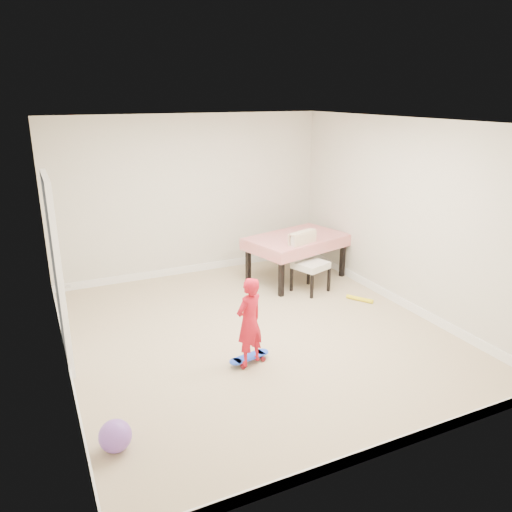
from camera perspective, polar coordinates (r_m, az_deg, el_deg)
name	(u,v)px	position (r m, az deg, el deg)	size (l,w,h in m)	color
ground	(256,332)	(6.41, -0.05, -8.72)	(5.00, 5.00, 0.00)	tan
ceiling	(255,123)	(5.73, -0.06, 14.96)	(4.50, 5.00, 0.04)	white
wall_back	(191,196)	(8.19, -7.45, 6.76)	(4.50, 0.04, 2.60)	beige
wall_front	(393,314)	(3.96, 15.34, -6.36)	(4.50, 0.04, 2.60)	beige
wall_left	(56,259)	(5.43, -21.92, -0.34)	(0.04, 5.00, 2.60)	beige
wall_right	(403,215)	(7.14, 16.44, 4.47)	(0.04, 5.00, 2.60)	beige
door	(58,275)	(5.80, -21.74, -2.05)	(0.10, 0.94, 2.11)	white
baseboard_back	(194,268)	(8.53, -7.13, -1.41)	(4.50, 0.02, 0.12)	white
baseboard_front	(381,449)	(4.60, 14.06, -20.62)	(4.50, 0.02, 0.12)	white
baseboard_left	(69,367)	(5.92, -20.58, -11.81)	(0.02, 5.00, 0.12)	white
baseboard_right	(396,299)	(7.52, 15.66, -4.72)	(0.02, 5.00, 0.12)	white
dining_table	(296,258)	(8.08, 4.61, -0.20)	(1.54, 0.97, 0.72)	red
dining_chair	(311,263)	(7.57, 6.28, -0.79)	(0.50, 0.58, 0.91)	beige
skateboard	(249,359)	(5.75, -0.78, -11.70)	(0.51, 0.19, 0.08)	blue
child	(249,324)	(5.47, -0.78, -7.83)	(0.37, 0.24, 1.01)	red
balloon	(115,436)	(4.64, -15.79, -19.18)	(0.28, 0.28, 0.28)	#8654CA
foam_toy	(360,299)	(7.47, 11.77, -4.83)	(0.06, 0.06, 0.40)	yellow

